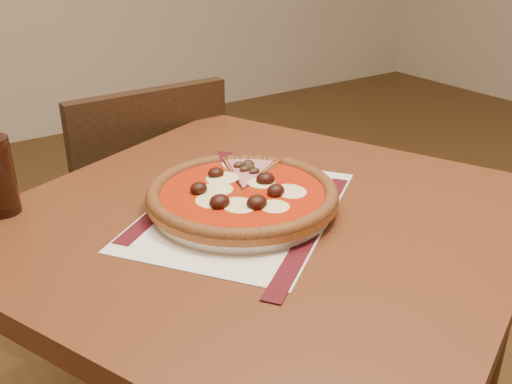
# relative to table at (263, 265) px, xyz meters

# --- Properties ---
(table) EXTENTS (1.05, 1.05, 0.75)m
(table) POSITION_rel_table_xyz_m (0.00, 0.00, 0.00)
(table) COLOR #5D2B16
(table) RESTS_ON ground
(chair_far) EXTENTS (0.41, 0.41, 0.84)m
(chair_far) POSITION_rel_table_xyz_m (0.03, 0.61, -0.17)
(chair_far) COLOR black
(chair_far) RESTS_ON ground
(placemat) EXTENTS (0.50, 0.47, 0.00)m
(placemat) POSITION_rel_table_xyz_m (-0.02, 0.03, 0.10)
(placemat) COLOR beige
(placemat) RESTS_ON table
(plate) EXTENTS (0.30, 0.30, 0.02)m
(plate) POSITION_rel_table_xyz_m (-0.02, 0.03, 0.11)
(plate) COLOR white
(plate) RESTS_ON placemat
(pizza) EXTENTS (0.32, 0.32, 0.04)m
(pizza) POSITION_rel_table_xyz_m (-0.02, 0.03, 0.13)
(pizza) COLOR #AD652A
(pizza) RESTS_ON plate
(ham_slice) EXTENTS (0.13, 0.14, 0.02)m
(ham_slice) POSITION_rel_table_xyz_m (0.05, 0.11, 0.13)
(ham_slice) COLOR #AD652A
(ham_slice) RESTS_ON plate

